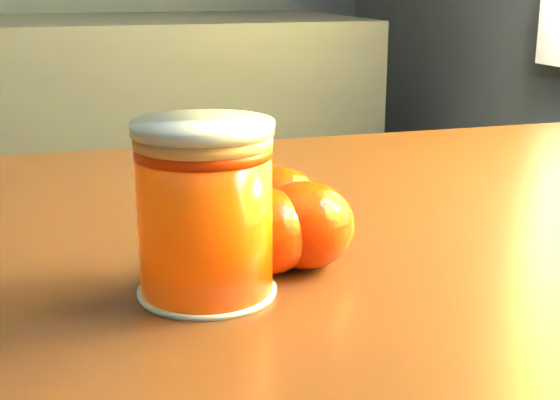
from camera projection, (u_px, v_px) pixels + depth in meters
name	position (u px, v px, depth m)	size (l,w,h in m)	color
table	(303.00, 341.00, 0.67)	(1.06, 0.75, 0.79)	#5A2E16
juice_glass	(205.00, 211.00, 0.50)	(0.09, 0.09, 0.11)	#FF4905
orange_front	(281.00, 199.00, 0.64)	(0.06, 0.06, 0.05)	red
orange_back	(266.00, 231.00, 0.55)	(0.07, 0.07, 0.06)	red
orange_extra	(305.00, 225.00, 0.56)	(0.07, 0.07, 0.06)	red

